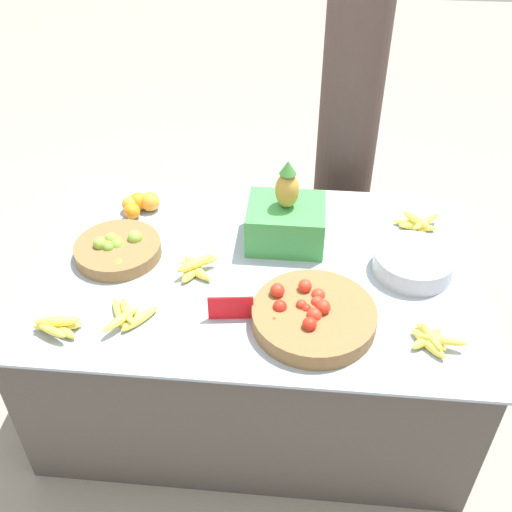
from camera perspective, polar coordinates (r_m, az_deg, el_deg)
ground_plane at (r=2.74m, az=0.00°, el=-11.97°), size 12.00×12.00×0.00m
market_table at (r=2.49m, az=0.00°, el=-7.01°), size 1.70×1.11×0.68m
lime_bowl at (r=2.35m, az=-13.04°, el=0.61°), size 0.33×0.33×0.09m
tomato_basket at (r=2.02m, az=5.44°, el=-5.70°), size 0.42×0.42×0.11m
orange_pile at (r=2.57m, az=-11.06°, el=4.89°), size 0.16×0.14×0.08m
metal_bowl at (r=2.29m, az=14.75°, el=-0.61°), size 0.30×0.30×0.08m
price_sign at (r=2.02m, az=-2.42°, el=-4.97°), size 0.15×0.02×0.10m
produce_crate at (r=2.33m, az=2.87°, el=3.44°), size 0.30×0.25×0.36m
banana_bunch_front_left at (r=2.22m, az=-5.84°, el=-1.10°), size 0.15×0.16×0.06m
banana_bunch_front_center at (r=2.52m, az=15.21°, el=2.98°), size 0.20×0.14×0.06m
banana_bunch_back_center at (r=2.08m, az=-12.21°, el=-5.52°), size 0.19×0.20×0.05m
banana_bunch_front_right at (r=2.03m, az=16.36°, el=-7.64°), size 0.18×0.17×0.05m
banana_bunch_middle_left at (r=2.10m, az=-18.33°, el=-6.31°), size 0.17×0.13×0.06m
vendor_person at (r=2.92m, az=8.67°, el=11.06°), size 0.28×0.28×1.68m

